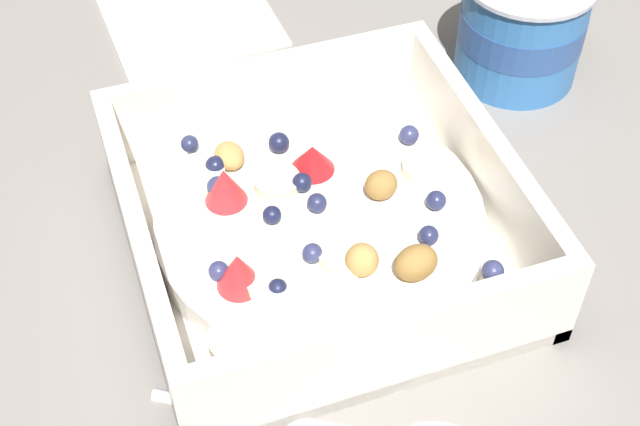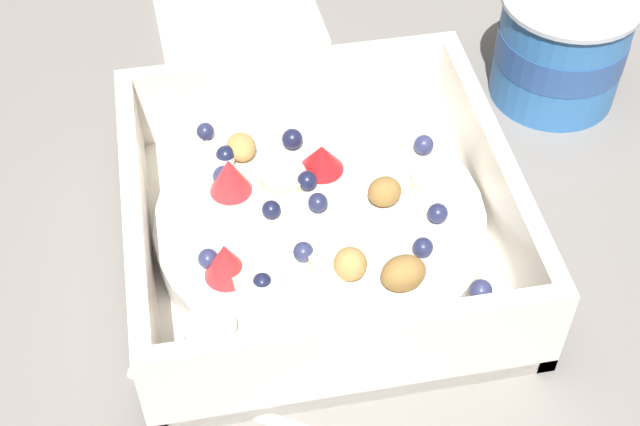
{
  "view_description": "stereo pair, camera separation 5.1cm",
  "coord_description": "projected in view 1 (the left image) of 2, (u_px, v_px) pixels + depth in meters",
  "views": [
    {
      "loc": [
        0.31,
        -0.12,
        0.41
      ],
      "look_at": [
        -0.02,
        -0.01,
        0.03
      ],
      "focal_mm": 51.26,
      "sensor_mm": 36.0,
      "label": 1
    },
    {
      "loc": [
        0.32,
        -0.07,
        0.41
      ],
      "look_at": [
        -0.02,
        -0.01,
        0.03
      ],
      "focal_mm": 51.26,
      "sensor_mm": 36.0,
      "label": 2
    }
  ],
  "objects": [
    {
      "name": "folded_napkin",
      "position": [
        189.0,
        15.0,
        0.68
      ],
      "size": [
        0.13,
        0.13,
        0.01
      ],
      "primitive_type": "cube",
      "rotation": [
        0.0,
        0.0,
        0.05
      ],
      "color": "silver",
      "rests_on": "ground"
    },
    {
      "name": "ground_plane",
      "position": [
        342.0,
        265.0,
        0.52
      ],
      "size": [
        2.4,
        2.4,
        0.0
      ],
      "primitive_type": "plane",
      "color": "gray"
    },
    {
      "name": "yogurt_cup",
      "position": [
        522.0,
        26.0,
        0.61
      ],
      "size": [
        0.09,
        0.09,
        0.08
      ],
      "color": "#3370B7",
      "rests_on": "ground"
    },
    {
      "name": "fruit_bowl",
      "position": [
        318.0,
        225.0,
        0.52
      ],
      "size": [
        0.21,
        0.21,
        0.06
      ],
      "color": "white",
      "rests_on": "ground"
    }
  ]
}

